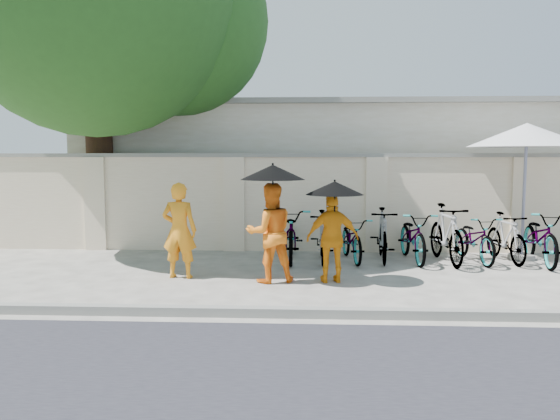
{
  "coord_description": "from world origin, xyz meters",
  "views": [
    {
      "loc": [
        0.53,
        -8.42,
        2.04
      ],
      "look_at": [
        0.08,
        0.9,
        1.1
      ],
      "focal_mm": 35.0,
      "sensor_mm": 36.0,
      "label": 1
    }
  ],
  "objects_px": {
    "monk_right": "(333,238)",
    "patio_umbrella": "(527,137)",
    "monk_center": "(270,233)",
    "monk_left": "(179,230)"
  },
  "relations": [
    {
      "from": "monk_left",
      "to": "patio_umbrella",
      "type": "relative_size",
      "value": 0.55
    },
    {
      "from": "monk_center",
      "to": "patio_umbrella",
      "type": "height_order",
      "value": "patio_umbrella"
    },
    {
      "from": "monk_left",
      "to": "monk_center",
      "type": "distance_m",
      "value": 1.54
    },
    {
      "from": "monk_right",
      "to": "monk_center",
      "type": "bearing_deg",
      "value": -6.34
    },
    {
      "from": "monk_right",
      "to": "patio_umbrella",
      "type": "relative_size",
      "value": 0.49
    },
    {
      "from": "monk_center",
      "to": "monk_right",
      "type": "distance_m",
      "value": 1.01
    },
    {
      "from": "monk_right",
      "to": "patio_umbrella",
      "type": "bearing_deg",
      "value": -158.68
    },
    {
      "from": "monk_left",
      "to": "monk_right",
      "type": "height_order",
      "value": "monk_left"
    },
    {
      "from": "monk_left",
      "to": "monk_right",
      "type": "bearing_deg",
      "value": 179.85
    },
    {
      "from": "patio_umbrella",
      "to": "monk_left",
      "type": "bearing_deg",
      "value": -163.1
    }
  ]
}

